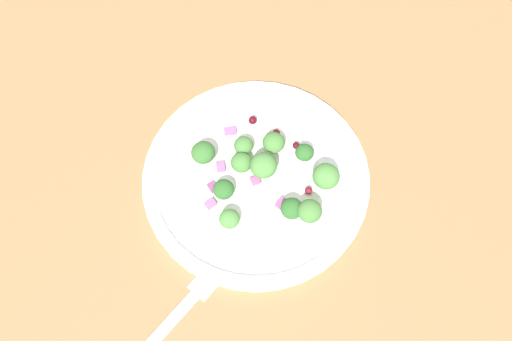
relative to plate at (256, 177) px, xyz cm
name	(u,v)px	position (x,y,z in cm)	size (l,w,h in cm)	color
ground_plane	(263,177)	(0.92, -0.82, -1.86)	(180.00, 180.00, 2.00)	olive
plate	(256,177)	(0.00, 0.00, 0.00)	(25.70, 25.70, 1.70)	white
dressing_pool	(256,176)	(0.00, 0.00, 0.44)	(14.90, 14.90, 0.20)	white
broccoli_floret_0	(242,160)	(1.21, 1.60, 1.94)	(2.39, 2.39, 2.42)	#8EB77A
broccoli_floret_1	(326,177)	(-1.12, -7.56, 2.64)	(2.99, 2.99, 3.02)	#8EB77A
broccoli_floret_2	(229,219)	(-5.61, 2.84, 1.74)	(2.22, 2.22, 2.24)	#8EB77A
broccoli_floret_3	(274,143)	(3.28, -2.00, 2.17)	(2.54, 2.54, 2.57)	#8EB77A
broccoli_floret_4	(244,146)	(3.14, 1.39, 1.77)	(2.19, 2.19, 2.22)	#9EC684
broccoli_floret_5	(203,153)	(2.10, 5.88, 2.06)	(2.71, 2.71, 2.74)	#8EB77A
broccoli_floret_6	(304,153)	(2.19, -5.45, 1.82)	(2.12, 2.12, 2.14)	#9EC684
broccoli_floret_7	(310,211)	(-5.10, -5.62, 2.61)	(2.62, 2.62, 2.65)	#8EB77A
broccoli_floret_8	(224,190)	(-2.24, 3.52, 1.77)	(2.33, 2.33, 2.36)	#8EB77A
broccoli_floret_9	(263,166)	(0.06, -0.79, 2.92)	(2.97, 2.97, 3.01)	#8EB77A
broccoli_floret_10	(292,209)	(-4.57, -3.79, 2.00)	(2.41, 2.41, 2.44)	#9EC684
cranberry_0	(276,133)	(5.00, -2.35, 1.34)	(0.90, 0.90, 0.90)	maroon
cranberry_1	(309,191)	(-2.05, -5.79, 0.96)	(0.86, 0.86, 0.86)	maroon
cranberry_2	(296,146)	(3.43, -4.60, 1.18)	(0.83, 0.83, 0.83)	#4C0A14
cranberry_3	(253,120)	(6.84, 0.36, 1.11)	(0.99, 0.99, 0.99)	#4C0A14
onion_bit_0	(210,204)	(-3.51, 5.00, 0.69)	(1.18, 0.90, 0.59)	#A35B93
onion_bit_1	(255,180)	(-0.69, 0.06, 0.74)	(1.01, 1.02, 0.37)	#A35B93
onion_bit_2	(282,203)	(-3.50, -2.81, 0.79)	(0.95, 1.31, 0.55)	#934C84
onion_bit_3	(230,131)	(5.54, 3.00, 0.83)	(1.40, 0.85, 0.54)	#A35B93
onion_bit_4	(213,187)	(-1.50, 4.80, 0.66)	(1.16, 0.90, 0.55)	#843D75
onion_bit_5	(221,169)	(0.66, 3.98, 0.88)	(1.17, 0.96, 0.35)	#A35B93
fork	(165,328)	(-16.45, 9.29, -0.61)	(15.25, 13.52, 0.50)	silver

